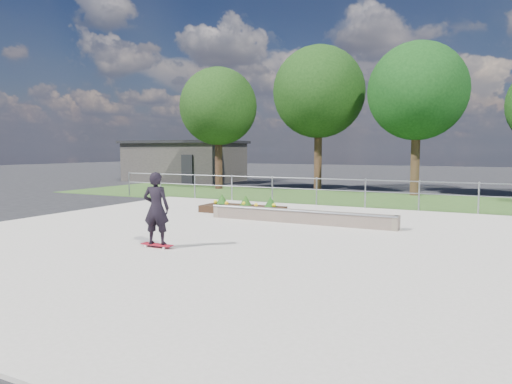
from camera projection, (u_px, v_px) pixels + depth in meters
ground at (224, 238)px, 12.10m from camera, size 120.00×120.00×0.00m
grass_verge at (340, 198)px, 21.91m from camera, size 30.00×8.00×0.02m
concrete_slab at (224, 236)px, 12.10m from camera, size 15.00×15.00×0.06m
fence at (317, 188)px, 18.72m from camera, size 20.06×0.06×1.20m
building at (185, 161)px, 34.22m from camera, size 8.40×5.40×3.00m
tree_far_left at (218, 107)px, 26.80m from camera, size 4.55×4.55×7.15m
tree_mid_left at (319, 92)px, 26.07m from camera, size 5.25×5.25×8.25m
tree_mid_right at (417, 92)px, 22.77m from camera, size 4.90×4.90×7.70m
grind_ledge at (299, 216)px, 14.14m from camera, size 6.00×0.44×0.43m
planter_bed at (243, 208)px, 16.46m from camera, size 3.00×1.20×0.61m
skateboarder at (156, 209)px, 10.49m from camera, size 0.80×0.55×1.76m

